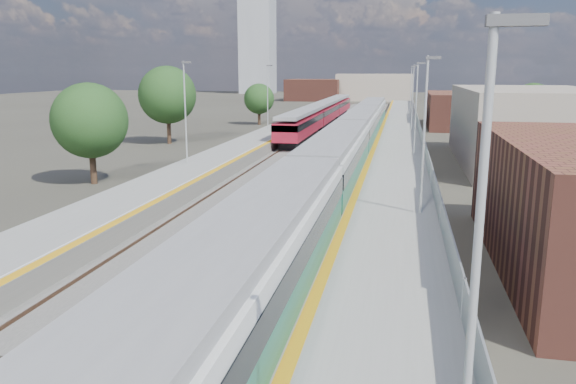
% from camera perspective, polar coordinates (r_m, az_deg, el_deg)
% --- Properties ---
extents(ground, '(320.00, 320.00, 0.00)m').
position_cam_1_polar(ground, '(56.21, 5.72, 4.15)').
color(ground, '#47443A').
rests_on(ground, ground).
extents(ballast_bed, '(10.50, 155.00, 0.06)m').
position_cam_1_polar(ballast_bed, '(58.92, 3.79, 4.59)').
color(ballast_bed, '#565451').
rests_on(ballast_bed, ground).
extents(tracks, '(8.96, 160.00, 0.17)m').
position_cam_1_polar(tracks, '(60.49, 4.57, 4.85)').
color(tracks, '#4C3323').
rests_on(tracks, ground).
extents(platform_right, '(4.70, 155.00, 8.52)m').
position_cam_1_polar(platform_right, '(58.33, 11.17, 4.81)').
color(platform_right, slate).
rests_on(platform_right, ground).
extents(platform_left, '(4.30, 155.00, 8.52)m').
position_cam_1_polar(platform_left, '(60.13, -2.66, 5.23)').
color(platform_left, slate).
rests_on(platform_left, ground).
extents(buildings, '(72.00, 185.50, 40.00)m').
position_cam_1_polar(buildings, '(145.94, 2.22, 13.34)').
color(buildings, brown).
rests_on(buildings, ground).
extents(green_train, '(2.95, 82.18, 3.25)m').
position_cam_1_polar(green_train, '(46.45, 6.42, 5.30)').
color(green_train, black).
rests_on(green_train, ground).
extents(red_train, '(2.65, 53.84, 3.35)m').
position_cam_1_polar(red_train, '(80.58, 3.61, 8.04)').
color(red_train, black).
rests_on(red_train, ground).
extents(tree_a, '(5.21, 5.21, 7.06)m').
position_cam_1_polar(tree_a, '(41.40, -19.50, 6.84)').
color(tree_a, '#382619').
rests_on(tree_a, ground).
extents(tree_b, '(6.18, 6.18, 8.37)m').
position_cam_1_polar(tree_b, '(62.55, -12.16, 9.61)').
color(tree_b, '#382619').
rests_on(tree_b, ground).
extents(tree_c, '(4.44, 4.44, 6.01)m').
position_cam_1_polar(tree_c, '(83.51, -2.96, 9.43)').
color(tree_c, '#382619').
rests_on(tree_c, ground).
extents(tree_d, '(4.76, 4.76, 6.45)m').
position_cam_1_polar(tree_d, '(73.15, 23.58, 8.26)').
color(tree_d, '#382619').
rests_on(tree_d, ground).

